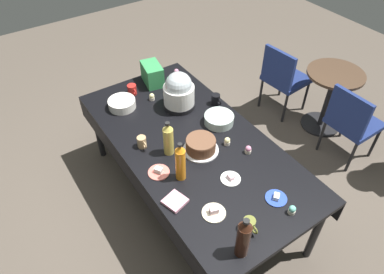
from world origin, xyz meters
TOP-DOWN VIEW (x-y plane):
  - ground at (0.00, 0.00)m, footprint 9.00×9.00m
  - potluck_table at (0.00, 0.00)m, footprint 2.20×1.10m
  - frosted_layer_cake at (0.12, -0.00)m, footprint 0.29×0.29m
  - slow_cooker at (-0.45, 0.16)m, footprint 0.29×0.29m
  - glass_salad_bowl at (-0.07, 0.32)m, footprint 0.25×0.25m
  - ceramic_snack_bowl at (-0.73, -0.27)m, footprint 0.25×0.25m
  - dessert_plate_coral at (0.14, -0.39)m, footprint 0.16×0.16m
  - dessert_plate_cream at (0.66, -0.27)m, footprint 0.16×0.16m
  - dessert_plate_white at (0.49, 0.01)m, footprint 0.15×0.15m
  - dessert_plate_cobalt at (0.80, 0.16)m, footprint 0.15×0.15m
  - cupcake_vanilla at (0.35, 0.30)m, footprint 0.05×0.05m
  - cupcake_mint at (0.95, 0.17)m, footprint 0.05×0.05m
  - cupcake_rose at (-0.91, 0.42)m, footprint 0.05×0.05m
  - cupcake_berry at (-0.68, 0.01)m, footprint 0.05×0.05m
  - cupcake_cocoa at (0.18, 0.22)m, footprint 0.05×0.05m
  - soda_bottle_cola at (0.98, -0.30)m, footprint 0.09×0.09m
  - soda_bottle_ginger_ale at (0.00, -0.22)m, footprint 0.08×0.08m
  - soda_bottle_orange_juice at (0.27, -0.28)m, footprint 0.08×0.08m
  - coffee_mug_black at (-0.30, 0.46)m, footprint 0.12×0.08m
  - coffee_mug_tan at (-0.17, -0.36)m, footprint 0.12×0.07m
  - coffee_mug_olive at (0.88, -0.15)m, footprint 0.12×0.08m
  - coffee_mug_red at (-0.86, -0.10)m, footprint 0.13×0.09m
  - soda_carton at (-0.92, 0.15)m, footprint 0.29×0.21m
  - paper_napkin_stack at (0.44, -0.44)m, footprint 0.17×0.17m
  - maroon_chair_left at (-0.54, 1.63)m, footprint 0.47×0.47m
  - maroon_chair_right at (0.40, 1.63)m, footprint 0.44×0.44m
  - round_cafe_table at (-0.05, 1.85)m, footprint 0.60×0.60m

SIDE VIEW (x-z plane):
  - ground at x=0.00m, z-range 0.00..0.00m
  - maroon_chair_left at x=-0.54m, z-range 0.07..0.92m
  - maroon_chair_right at x=0.40m, z-range 0.07..0.92m
  - round_cafe_table at x=-0.05m, z-range 0.14..0.86m
  - potluck_table at x=0.00m, z-range 0.31..1.06m
  - dessert_plate_white at x=0.49m, z-range 0.74..0.78m
  - dessert_plate_cobalt at x=0.80m, z-range 0.74..0.78m
  - dessert_plate_coral at x=0.14m, z-range 0.74..0.79m
  - paper_napkin_stack at x=0.44m, z-range 0.75..0.77m
  - dessert_plate_cream at x=0.66m, z-range 0.74..0.79m
  - cupcake_vanilla at x=0.35m, z-range 0.75..0.82m
  - cupcake_mint at x=0.95m, z-range 0.75..0.82m
  - cupcake_rose at x=-0.91m, z-range 0.75..0.82m
  - cupcake_berry at x=-0.68m, z-range 0.75..0.82m
  - cupcake_cocoa at x=0.18m, z-range 0.75..0.82m
  - glass_salad_bowl at x=-0.07m, z-range 0.75..0.83m
  - ceramic_snack_bowl at x=-0.73m, z-range 0.75..0.83m
  - coffee_mug_olive at x=0.88m, z-range 0.75..0.84m
  - coffee_mug_red at x=-0.86m, z-range 0.75..0.85m
  - coffee_mug_tan at x=-0.17m, z-range 0.75..0.85m
  - coffee_mug_black at x=-0.30m, z-range 0.75..0.85m
  - frosted_layer_cake at x=0.12m, z-range 0.75..0.86m
  - soda_carton at x=-0.92m, z-range 0.75..0.95m
  - soda_bottle_ginger_ale at x=0.00m, z-range 0.74..1.05m
  - soda_bottle_cola at x=0.98m, z-range 0.74..1.08m
  - soda_bottle_orange_juice at x=0.27m, z-range 0.74..1.08m
  - slow_cooker at x=-0.45m, z-range 0.74..1.09m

